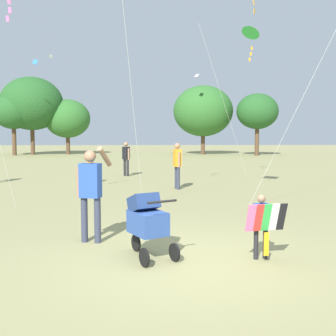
{
  "coord_description": "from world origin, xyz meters",
  "views": [
    {
      "loc": [
        -0.46,
        -6.23,
        1.97
      ],
      "look_at": [
        -0.21,
        1.62,
        1.3
      ],
      "focal_mm": 44.46,
      "sensor_mm": 36.0,
      "label": 1
    }
  ],
  "objects_px": {
    "stroller": "(147,219)",
    "person_kid_running": "(126,156)",
    "child_with_butterfly_kite": "(262,221)",
    "person_couple_left": "(177,162)",
    "person_sitting_far": "(90,167)",
    "kite_orange_delta": "(250,34)",
    "person_adult_flyer": "(91,187)"
  },
  "relations": [
    {
      "from": "stroller",
      "to": "person_kid_running",
      "type": "bearing_deg",
      "value": 95.41
    },
    {
      "from": "person_kid_running",
      "to": "child_with_butterfly_kite",
      "type": "bearing_deg",
      "value": -76.82
    },
    {
      "from": "stroller",
      "to": "person_couple_left",
      "type": "distance_m",
      "value": 8.01
    },
    {
      "from": "child_with_butterfly_kite",
      "to": "person_sitting_far",
      "type": "relative_size",
      "value": 0.92
    },
    {
      "from": "child_with_butterfly_kite",
      "to": "person_couple_left",
      "type": "height_order",
      "value": "person_couple_left"
    },
    {
      "from": "stroller",
      "to": "kite_orange_delta",
      "type": "distance_m",
      "value": 12.59
    },
    {
      "from": "stroller",
      "to": "child_with_butterfly_kite",
      "type": "bearing_deg",
      "value": -5.59
    },
    {
      "from": "person_couple_left",
      "to": "person_sitting_far",
      "type": "bearing_deg",
      "value": 151.71
    },
    {
      "from": "kite_orange_delta",
      "to": "person_kid_running",
      "type": "xyz_separation_m",
      "value": [
        -5.19,
        1.79,
        -5.04
      ]
    },
    {
      "from": "stroller",
      "to": "person_kid_running",
      "type": "xyz_separation_m",
      "value": [
        -1.18,
        12.46,
        0.31
      ]
    },
    {
      "from": "stroller",
      "to": "kite_orange_delta",
      "type": "height_order",
      "value": "kite_orange_delta"
    },
    {
      "from": "stroller",
      "to": "kite_orange_delta",
      "type": "relative_size",
      "value": 0.17
    },
    {
      "from": "stroller",
      "to": "kite_orange_delta",
      "type": "xyz_separation_m",
      "value": [
        4.01,
        10.67,
        5.35
      ]
    },
    {
      "from": "person_adult_flyer",
      "to": "stroller",
      "type": "distance_m",
      "value": 1.44
    },
    {
      "from": "person_sitting_far",
      "to": "person_adult_flyer",
      "type": "bearing_deg",
      "value": -81.15
    },
    {
      "from": "child_with_butterfly_kite",
      "to": "person_kid_running",
      "type": "height_order",
      "value": "person_kid_running"
    },
    {
      "from": "child_with_butterfly_kite",
      "to": "person_adult_flyer",
      "type": "relative_size",
      "value": 0.59
    },
    {
      "from": "person_adult_flyer",
      "to": "stroller",
      "type": "relative_size",
      "value": 1.59
    },
    {
      "from": "child_with_butterfly_kite",
      "to": "person_sitting_far",
      "type": "xyz_separation_m",
      "value": [
        -4.17,
        9.9,
        0.04
      ]
    },
    {
      "from": "kite_orange_delta",
      "to": "person_couple_left",
      "type": "bearing_deg",
      "value": -138.68
    },
    {
      "from": "kite_orange_delta",
      "to": "person_sitting_far",
      "type": "relative_size",
      "value": 5.67
    },
    {
      "from": "person_adult_flyer",
      "to": "kite_orange_delta",
      "type": "height_order",
      "value": "kite_orange_delta"
    },
    {
      "from": "person_sitting_far",
      "to": "kite_orange_delta",
      "type": "bearing_deg",
      "value": 8.46
    },
    {
      "from": "person_couple_left",
      "to": "person_kid_running",
      "type": "xyz_separation_m",
      "value": [
        -2.09,
        4.51,
        -0.04
      ]
    },
    {
      "from": "child_with_butterfly_kite",
      "to": "person_kid_running",
      "type": "relative_size",
      "value": 0.66
    },
    {
      "from": "child_with_butterfly_kite",
      "to": "person_sitting_far",
      "type": "distance_m",
      "value": 10.74
    },
    {
      "from": "person_sitting_far",
      "to": "person_couple_left",
      "type": "relative_size",
      "value": 0.68
    },
    {
      "from": "person_adult_flyer",
      "to": "child_with_butterfly_kite",
      "type": "bearing_deg",
      "value": -21.69
    },
    {
      "from": "person_sitting_far",
      "to": "person_couple_left",
      "type": "xyz_separation_m",
      "value": [
        3.3,
        -1.77,
        0.3
      ]
    },
    {
      "from": "stroller",
      "to": "person_kid_running",
      "type": "relative_size",
      "value": 0.7
    },
    {
      "from": "kite_orange_delta",
      "to": "stroller",
      "type": "bearing_deg",
      "value": -110.59
    },
    {
      "from": "stroller",
      "to": "person_sitting_far",
      "type": "height_order",
      "value": "person_sitting_far"
    }
  ]
}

